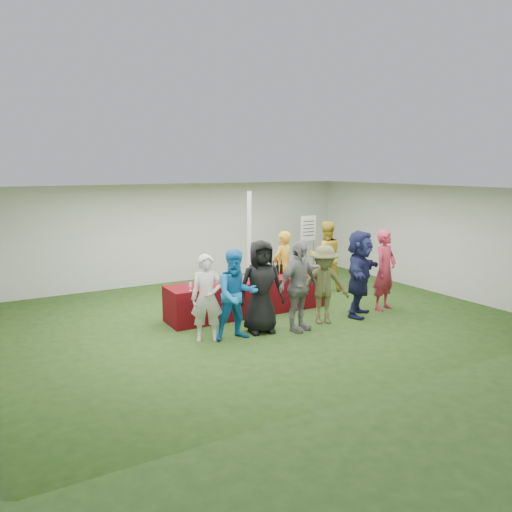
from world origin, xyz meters
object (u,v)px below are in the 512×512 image
serving_table (248,297)px  customer_6 (385,270)px  dump_bucket (315,270)px  staff_pourer (283,267)px  customer_2 (261,287)px  wine_list_sign (308,233)px  customer_0 (207,298)px  customer_4 (324,285)px  staff_back (326,256)px  customer_5 (359,273)px  customer_1 (237,295)px  customer_3 (298,286)px

serving_table → customer_6: (2.79, -1.23, 0.52)m
dump_bucket → staff_pourer: bearing=121.9°
customer_2 → staff_pourer: bearing=58.4°
wine_list_sign → staff_pourer: wine_list_sign is taller
customer_0 → customer_4: bearing=19.4°
customer_4 → customer_6: size_ratio=0.89×
staff_back → customer_5: (-0.76, -2.12, 0.03)m
dump_bucket → customer_1: 2.82m
staff_pourer → customer_6: 2.33m
customer_3 → dump_bucket: bearing=28.1°
customer_4 → customer_5: (0.96, 0.03, 0.12)m
customer_3 → customer_6: (2.51, 0.25, 0.01)m
wine_list_sign → customer_0: (-4.61, -3.25, -0.52)m
serving_table → staff_pourer: 1.36m
customer_2 → customer_3: bearing=-10.8°
dump_bucket → customer_6: bearing=-40.8°
serving_table → customer_1: customer_1 is taller
staff_back → customer_3: staff_back is taller
dump_bucket → wine_list_sign: (1.51, 2.35, 0.48)m
customer_6 → customer_3: bearing=170.2°
wine_list_sign → staff_back: (-0.41, -1.33, -0.42)m
customer_0 → customer_2: size_ratio=0.89×
customer_3 → customer_4: 0.74m
customer_5 → staff_pourer: bearing=75.6°
staff_back → dump_bucket: bearing=64.8°
customer_3 → customer_4: (0.72, 0.12, -0.08)m
serving_table → customer_1: 1.71m
staff_pourer → customer_3: customer_3 is taller
customer_1 → customer_5: bearing=8.3°
staff_pourer → customer_1: (-2.17, -1.79, 0.00)m
customer_4 → customer_0: bearing=-164.2°
staff_pourer → staff_back: 1.56m
serving_table → customer_4: size_ratio=2.25×
serving_table → customer_5: customer_5 is taller
serving_table → customer_1: size_ratio=2.15×
customer_1 → customer_6: (3.77, 0.10, 0.05)m
serving_table → customer_5: size_ratio=1.95×
staff_back → customer_2: bearing=54.9°
customer_5 → customer_1: bearing=142.3°
customer_4 → staff_back: bearing=72.5°
dump_bucket → customer_3: 1.84m
customer_1 → customer_5: (2.94, -0.00, 0.08)m
customer_1 → customer_4: 1.98m
serving_table → wine_list_sign: size_ratio=2.00×
customer_1 → customer_5: customer_5 is taller
wine_list_sign → dump_bucket: bearing=-122.7°
serving_table → customer_0: (-1.48, -1.13, 0.43)m
staff_back → customer_6: 2.02m
customer_4 → serving_table: bearing=147.6°
customer_5 → wine_list_sign: bearing=33.7°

